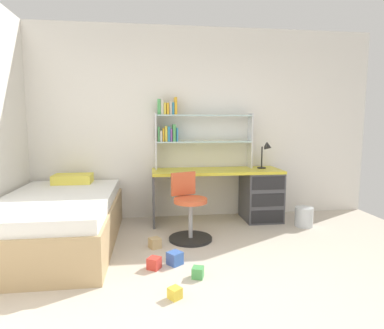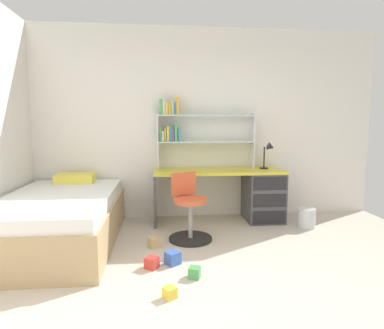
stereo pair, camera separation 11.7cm
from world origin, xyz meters
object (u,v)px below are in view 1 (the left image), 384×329
(swivel_chair, at_px, (189,214))
(toy_block_natural_2, at_px, (155,243))
(desk_lamp, at_px, (267,151))
(bed_platform, at_px, (59,221))
(waste_bin, at_px, (304,217))
(toy_block_blue_1, at_px, (175,258))
(toy_block_yellow_3, at_px, (175,293))
(toy_block_red_4, at_px, (154,263))
(desk, at_px, (249,192))
(toy_block_green_0, at_px, (198,272))
(bookshelf_hutch, at_px, (189,128))

(swivel_chair, xyz_separation_m, toy_block_natural_2, (-0.42, -0.23, -0.26))
(desk_lamp, relative_size, bed_platform, 0.19)
(swivel_chair, distance_m, waste_bin, 1.64)
(toy_block_blue_1, height_order, toy_block_yellow_3, toy_block_blue_1)
(toy_block_blue_1, distance_m, toy_block_red_4, 0.22)
(desk, bearing_deg, toy_block_red_4, -133.88)
(toy_block_green_0, relative_size, toy_block_yellow_3, 1.09)
(swivel_chair, height_order, bed_platform, swivel_chair)
(bookshelf_hutch, height_order, bed_platform, bookshelf_hutch)
(bookshelf_hutch, height_order, desk_lamp, bookshelf_hutch)
(bookshelf_hutch, bearing_deg, toy_block_green_0, -94.42)
(bed_platform, relative_size, toy_block_red_4, 18.54)
(desk, distance_m, waste_bin, 0.81)
(desk, relative_size, toy_block_blue_1, 14.38)
(toy_block_green_0, xyz_separation_m, toy_block_yellow_3, (-0.23, -0.32, -0.00))
(bed_platform, bearing_deg, desk, 16.25)
(desk, distance_m, bed_platform, 2.56)
(toy_block_blue_1, height_order, toy_block_red_4, toy_block_blue_1)
(waste_bin, relative_size, toy_block_green_0, 2.64)
(desk, relative_size, desk_lamp, 4.75)
(toy_block_natural_2, xyz_separation_m, toy_block_red_4, (-0.02, -0.53, -0.00))
(swivel_chair, xyz_separation_m, toy_block_blue_1, (-0.23, -0.69, -0.25))
(toy_block_blue_1, bearing_deg, swivel_chair, 71.69)
(toy_block_blue_1, bearing_deg, toy_block_yellow_3, -94.42)
(toy_block_natural_2, relative_size, toy_block_red_4, 1.03)
(toy_block_yellow_3, bearing_deg, waste_bin, 40.55)
(toy_block_natural_2, distance_m, toy_block_yellow_3, 1.10)
(toy_block_natural_2, bearing_deg, swivel_chair, 28.93)
(toy_block_red_4, bearing_deg, desk_lamp, 41.64)
(desk, xyz_separation_m, bookshelf_hutch, (-0.86, 0.18, 0.91))
(bookshelf_hutch, bearing_deg, bed_platform, -150.72)
(bookshelf_hutch, xyz_separation_m, swivel_chair, (-0.10, -0.87, -1.01))
(toy_block_green_0, height_order, toy_block_red_4, toy_block_red_4)
(bookshelf_hutch, distance_m, toy_block_natural_2, 1.76)
(desk, height_order, bed_platform, desk)
(desk_lamp, relative_size, toy_block_blue_1, 3.03)
(desk, xyz_separation_m, toy_block_yellow_3, (-1.23, -2.01, -0.37))
(swivel_chair, relative_size, toy_block_green_0, 8.02)
(bookshelf_hutch, xyz_separation_m, toy_block_yellow_3, (-0.38, -2.19, -1.28))
(desk, xyz_separation_m, desk_lamp, (0.25, 0.02, 0.58))
(waste_bin, distance_m, toy_block_natural_2, 2.09)
(desk, relative_size, toy_block_yellow_3, 19.97)
(toy_block_natural_2, bearing_deg, toy_block_yellow_3, -82.61)
(toy_block_green_0, distance_m, toy_block_yellow_3, 0.40)
(toy_block_natural_2, bearing_deg, toy_block_green_0, -63.90)
(desk_lamp, relative_size, toy_block_green_0, 3.85)
(toy_block_green_0, bearing_deg, desk, 59.31)
(desk, relative_size, toy_block_red_4, 16.42)
(bed_platform, relative_size, waste_bin, 7.81)
(waste_bin, height_order, toy_block_yellow_3, waste_bin)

